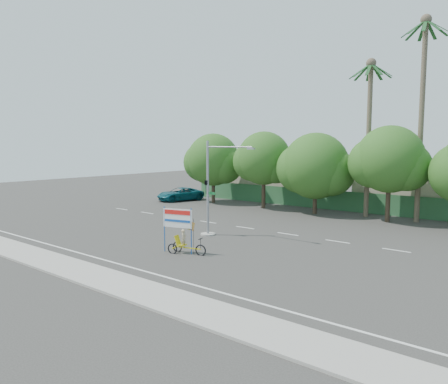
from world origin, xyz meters
The scene contains 14 objects.
ground centered at (0.00, 0.00, 0.00)m, with size 120.00×120.00×0.00m, color #33302D.
sidewalk_near centered at (0.00, -7.50, 0.06)m, with size 50.00×2.40×0.12m, color gray.
fence centered at (0.00, 21.50, 1.00)m, with size 38.00×0.08×2.00m, color #336B3D.
building_left centered at (-10.00, 26.00, 2.00)m, with size 12.00×8.00×4.00m, color #B3A58E.
building_right centered at (8.00, 26.00, 1.80)m, with size 14.00×8.00×3.60m, color #B3A58E.
tree_far_left centered at (-14.05, 18.00, 4.76)m, with size 7.14×6.00×7.96m.
tree_left centered at (-7.05, 18.00, 5.06)m, with size 6.66×5.60×8.07m.
tree_center centered at (-1.05, 18.00, 4.47)m, with size 7.62×6.40×7.85m.
tree_right centered at (5.95, 18.00, 5.24)m, with size 6.90×5.80×8.36m.
palm_tall centered at (8.00, 19.50, 10.46)m, with size 3.73×3.79×17.45m.
palm_short centered at (3.50, 19.50, 8.86)m, with size 3.73×3.79×14.45m.
traffic_signal centered at (-2.20, 3.98, 2.92)m, with size 4.72×1.10×7.00m.
trike_billboard centered at (-0.09, -1.19, 1.17)m, with size 2.89×1.11×2.92m.
pickup_truck centered at (-18.16, 16.76, 0.78)m, with size 2.58×5.60×1.56m, color #0D535F.
Camera 1 is at (18.73, -20.06, 6.77)m, focal length 35.00 mm.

